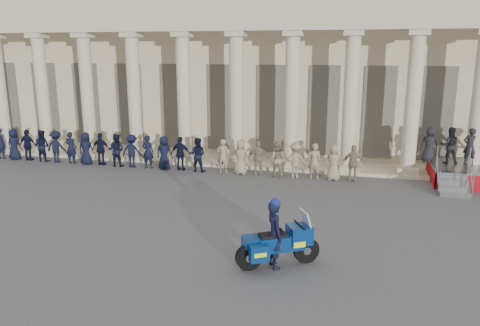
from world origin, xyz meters
name	(u,v)px	position (x,y,z in m)	size (l,w,h in m)	color
ground	(212,228)	(0.00, 0.00, 0.00)	(90.00, 90.00, 0.00)	#4B4B4E
building	(286,66)	(0.00, 14.74, 4.52)	(40.00, 12.50, 9.00)	#C1B291
officer_rank	(138,151)	(-5.76, 6.61, 0.79)	(20.13, 0.60, 1.58)	black
motorcycle	(279,243)	(2.46, -2.10, 0.63)	(2.04, 1.50, 1.46)	black
rider	(275,233)	(2.35, -2.17, 0.92)	(0.69, 0.77, 1.86)	black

